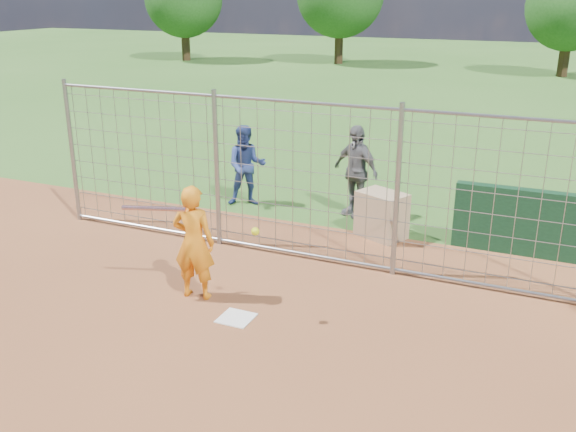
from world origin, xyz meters
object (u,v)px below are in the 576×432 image
at_px(batter, 194,243).
at_px(bystander_a, 246,166).
at_px(bystander_b, 355,171).
at_px(equipment_bin, 382,215).

xyz_separation_m(batter, bystander_a, (-1.22, 3.92, -0.01)).
xyz_separation_m(bystander_a, bystander_b, (2.16, 0.27, 0.07)).
xyz_separation_m(batter, bystander_b, (0.93, 4.19, 0.06)).
bearing_deg(bystander_a, equipment_bin, -37.91).
relative_size(batter, bystander_b, 0.94).
bearing_deg(bystander_a, batter, -98.37).
height_order(batter, bystander_b, bystander_b).
bearing_deg(equipment_bin, bystander_a, -168.55).
relative_size(bystander_b, equipment_bin, 2.17).
xyz_separation_m(batter, equipment_bin, (1.72, 3.28, -0.41)).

